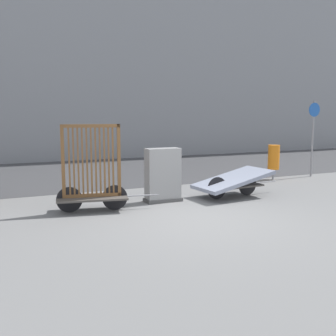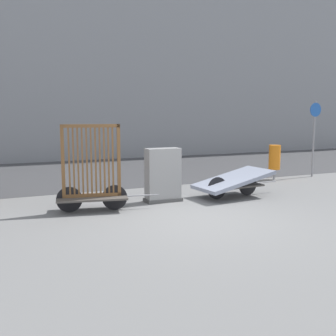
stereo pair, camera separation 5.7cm
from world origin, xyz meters
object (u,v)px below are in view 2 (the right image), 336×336
(bike_cart_with_mattress, at_px, (233,181))
(trash_bin, at_px, (275,157))
(utility_cabinet, at_px, (163,177))
(sign_post, at_px, (314,130))
(bike_cart_with_bedframe, at_px, (92,180))

(bike_cart_with_mattress, xyz_separation_m, trash_bin, (2.64, 1.73, 0.30))
(bike_cart_with_mattress, relative_size, utility_cabinet, 1.89)
(utility_cabinet, relative_size, trash_bin, 1.15)
(bike_cart_with_mattress, relative_size, trash_bin, 2.19)
(sign_post, bearing_deg, trash_bin, 179.77)
(utility_cabinet, height_order, trash_bin, utility_cabinet)
(trash_bin, xyz_separation_m, sign_post, (1.56, -0.01, 0.83))
(bike_cart_with_bedframe, relative_size, trash_bin, 2.00)
(utility_cabinet, distance_m, trash_bin, 4.66)
(bike_cart_with_bedframe, xyz_separation_m, sign_post, (7.72, 1.73, 0.87))
(bike_cart_with_bedframe, bearing_deg, bike_cart_with_mattress, 10.92)
(bike_cart_with_mattress, distance_m, sign_post, 4.68)
(bike_cart_with_bedframe, height_order, bike_cart_with_mattress, bike_cart_with_bedframe)
(bike_cart_with_mattress, bearing_deg, trash_bin, 28.18)
(utility_cabinet, bearing_deg, bike_cart_with_bedframe, -171.37)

